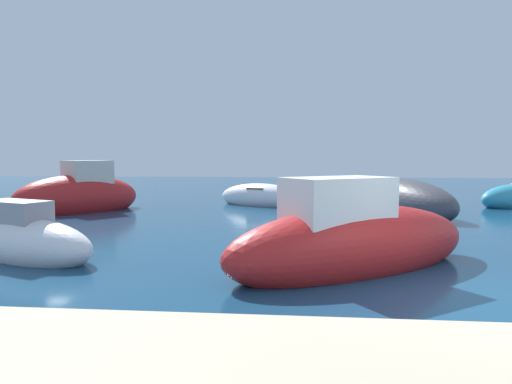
{
  "coord_description": "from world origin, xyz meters",
  "views": [
    {
      "loc": [
        -2.8,
        -6.44,
        2.09
      ],
      "look_at": [
        -4.25,
        9.49,
        0.84
      ],
      "focal_mm": 31.71,
      "sensor_mm": 36.0,
      "label": 1
    }
  ],
  "objects_px": {
    "moored_boat_5": "(354,242)",
    "moored_boat_0": "(79,196)",
    "moored_boat_4": "(400,202)",
    "moored_boat_6": "(25,241)",
    "moored_boat_1": "(261,197)"
  },
  "relations": [
    {
      "from": "moored_boat_5",
      "to": "moored_boat_6",
      "type": "bearing_deg",
      "value": 142.68
    },
    {
      "from": "moored_boat_6",
      "to": "moored_boat_0",
      "type": "bearing_deg",
      "value": 130.54
    },
    {
      "from": "moored_boat_6",
      "to": "moored_boat_4",
      "type": "bearing_deg",
      "value": 62.14
    },
    {
      "from": "moored_boat_1",
      "to": "moored_boat_5",
      "type": "height_order",
      "value": "moored_boat_5"
    },
    {
      "from": "moored_boat_4",
      "to": "moored_boat_5",
      "type": "relative_size",
      "value": 1.05
    },
    {
      "from": "moored_boat_1",
      "to": "moored_boat_6",
      "type": "xyz_separation_m",
      "value": [
        -4.0,
        -10.73,
        0.03
      ]
    },
    {
      "from": "moored_boat_4",
      "to": "moored_boat_1",
      "type": "bearing_deg",
      "value": 39.78
    },
    {
      "from": "moored_boat_5",
      "to": "moored_boat_6",
      "type": "relative_size",
      "value": 1.48
    },
    {
      "from": "moored_boat_0",
      "to": "moored_boat_1",
      "type": "bearing_deg",
      "value": 151.16
    },
    {
      "from": "moored_boat_1",
      "to": "moored_boat_4",
      "type": "relative_size",
      "value": 0.72
    },
    {
      "from": "moored_boat_4",
      "to": "moored_boat_0",
      "type": "bearing_deg",
      "value": 67.22
    },
    {
      "from": "moored_boat_4",
      "to": "moored_boat_6",
      "type": "relative_size",
      "value": 1.55
    },
    {
      "from": "moored_boat_0",
      "to": "moored_boat_4",
      "type": "bearing_deg",
      "value": 129.31
    },
    {
      "from": "moored_boat_4",
      "to": "moored_boat_5",
      "type": "height_order",
      "value": "moored_boat_5"
    },
    {
      "from": "moored_boat_5",
      "to": "moored_boat_0",
      "type": "bearing_deg",
      "value": 103.93
    }
  ]
}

